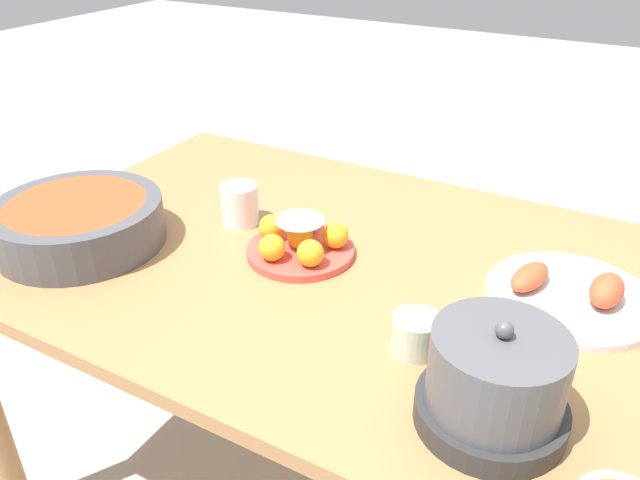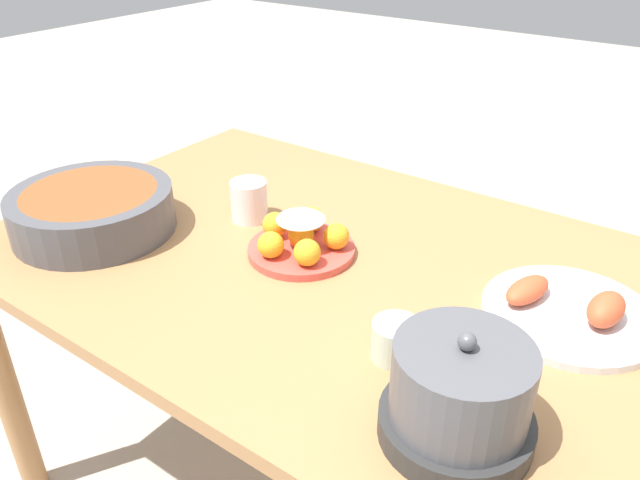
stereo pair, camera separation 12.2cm
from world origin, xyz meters
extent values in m
cylinder|color=#A87547|center=(0.66, -0.41, 0.34)|extent=(0.06, 0.06, 0.68)
cylinder|color=#A87547|center=(0.66, 0.41, 0.34)|extent=(0.06, 0.06, 0.68)
cube|color=#A87547|center=(0.00, 0.00, 0.69)|extent=(1.42, 0.92, 0.03)
cylinder|color=#E04C42|center=(0.08, 0.02, 0.72)|extent=(0.22, 0.22, 0.02)
sphere|color=#F4A823|center=(0.15, 0.01, 0.75)|extent=(0.05, 0.05, 0.05)
sphere|color=#F4A823|center=(0.10, 0.08, 0.75)|extent=(0.05, 0.05, 0.05)
sphere|color=#F4A823|center=(0.03, 0.06, 0.75)|extent=(0.05, 0.05, 0.05)
sphere|color=#F4A823|center=(0.02, -0.02, 0.75)|extent=(0.05, 0.05, 0.05)
sphere|color=#F4A823|center=(0.10, -0.05, 0.75)|extent=(0.05, 0.05, 0.05)
ellipsoid|color=white|center=(0.08, 0.02, 0.79)|extent=(0.10, 0.10, 0.02)
sphere|color=#F4A823|center=(0.08, 0.02, 0.75)|extent=(0.05, 0.05, 0.05)
cylinder|color=#4C4C51|center=(0.50, 0.20, 0.76)|extent=(0.34, 0.34, 0.09)
cylinder|color=brown|center=(0.50, 0.20, 0.80)|extent=(0.28, 0.28, 0.01)
cylinder|color=silver|center=(-0.42, -0.08, 0.72)|extent=(0.29, 0.29, 0.01)
ellipsoid|color=#D1512D|center=(-0.35, -0.07, 0.74)|extent=(0.07, 0.11, 0.04)
ellipsoid|color=#D1512D|center=(-0.48, -0.08, 0.75)|extent=(0.06, 0.10, 0.05)
cylinder|color=white|center=(0.26, -0.04, 0.75)|extent=(0.08, 0.08, 0.09)
cylinder|color=beige|center=(-0.23, 0.18, 0.74)|extent=(0.08, 0.08, 0.06)
cylinder|color=#2D2D2D|center=(-0.38, 0.28, 0.73)|extent=(0.21, 0.21, 0.04)
cylinder|color=#515156|center=(-0.38, 0.28, 0.80)|extent=(0.18, 0.18, 0.11)
sphere|color=#515156|center=(-0.38, 0.28, 0.87)|extent=(0.02, 0.02, 0.02)
camera|label=1|loc=(-0.48, 0.94, 1.35)|focal=35.00mm
camera|label=2|loc=(-0.58, 0.87, 1.35)|focal=35.00mm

